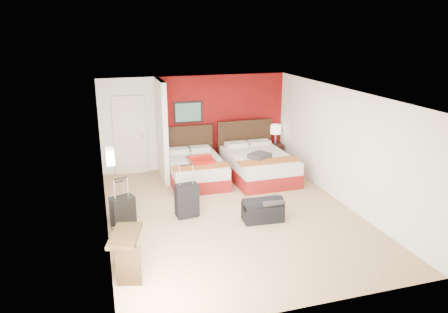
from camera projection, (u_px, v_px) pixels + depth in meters
name	position (u px, v px, depth m)	size (l,w,h in m)	color
ground	(232.00, 213.00, 8.92)	(6.50, 6.50, 0.00)	tan
room_walls	(152.00, 143.00, 9.46)	(5.02, 6.52, 2.50)	white
red_accent_panel	(222.00, 121.00, 11.71)	(3.50, 0.04, 2.50)	maroon
partition_wall	(162.00, 130.00, 10.66)	(0.12, 1.20, 2.50)	silver
entry_door	(130.00, 135.00, 11.06)	(0.82, 0.06, 2.05)	silver
bed_left	(196.00, 171.00, 10.66)	(1.31, 1.88, 0.56)	silver
bed_right	(259.00, 166.00, 10.89)	(1.48, 2.11, 0.63)	silver
red_suitcase_open	(201.00, 159.00, 10.49)	(0.56, 0.77, 0.10)	#AC160E
jacket_bundle	(260.00, 156.00, 10.48)	(0.49, 0.39, 0.12)	#3B3B40
nightstand	(275.00, 153.00, 12.14)	(0.39, 0.39, 0.55)	black
table_lamp	(275.00, 134.00, 11.98)	(0.31, 0.31, 0.55)	white
suitcase_black	(123.00, 214.00, 8.10)	(0.43, 0.27, 0.65)	black
suitcase_charcoal	(187.00, 201.00, 8.67)	(0.45, 0.28, 0.67)	black
suitcase_navy	(121.00, 208.00, 8.62)	(0.32, 0.20, 0.45)	black
duffel_bag	(263.00, 211.00, 8.54)	(0.79, 0.42, 0.40)	black
jacket_draped	(271.00, 201.00, 8.47)	(0.44, 0.37, 0.06)	#333337
desk	(126.00, 254.00, 6.68)	(0.41, 0.82, 0.69)	black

